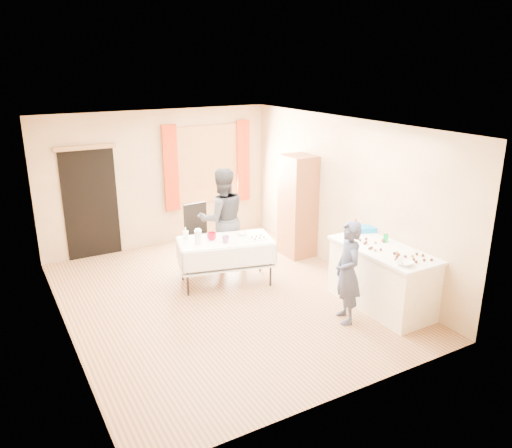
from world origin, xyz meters
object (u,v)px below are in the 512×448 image
chair (201,246)px  counter (382,277)px  cabinet (298,206)px  girl (348,272)px  party_table (226,257)px  woman (222,219)px

chair → counter: bearing=-65.5°
cabinet → girl: bearing=-108.7°
party_table → woman: bearing=81.8°
cabinet → party_table: bearing=-163.6°
cabinet → girl: cabinet is taller
chair → girl: girl is taller
party_table → cabinet: bearing=30.3°
counter → chair: 3.25m
girl → counter: bearing=115.8°
chair → girl: size_ratio=0.74×
counter → chair: (-1.63, 2.82, -0.13)m
counter → party_table: bearing=131.3°
party_table → chair: size_ratio=1.52×
counter → woman: bearing=118.9°
girl → chair: bearing=-143.6°
counter → party_table: size_ratio=1.01×
cabinet → party_table: size_ratio=1.15×
cabinet → counter: cabinet is taller
cabinet → counter: bearing=-92.4°
cabinet → girl: 2.57m
girl → party_table: bearing=-136.0°
counter → woman: 2.85m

